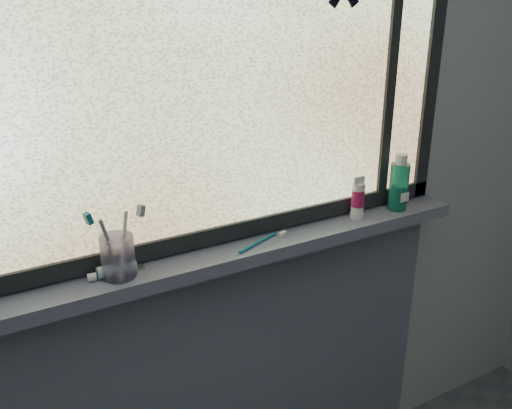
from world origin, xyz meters
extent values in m
cube|color=#9EA3A8|center=(0.00, 1.30, 1.25)|extent=(3.00, 0.01, 2.50)
cube|color=#545970|center=(0.00, 1.23, 1.00)|extent=(1.62, 0.14, 0.04)
cube|color=#545970|center=(0.00, 1.29, 0.49)|extent=(1.62, 0.02, 0.98)
cube|color=silver|center=(0.00, 1.28, 1.53)|extent=(1.50, 0.01, 1.00)
cube|color=black|center=(0.00, 1.28, 1.05)|extent=(1.60, 0.03, 0.05)
cube|color=black|center=(0.78, 1.28, 1.53)|extent=(0.05, 0.03, 1.10)
cube|color=black|center=(0.60, 1.28, 1.53)|extent=(0.03, 0.03, 1.00)
cylinder|color=#968CBA|center=(-0.31, 1.23, 1.08)|extent=(0.11, 0.11, 0.11)
cylinder|color=#1A8B6E|center=(0.63, 1.22, 1.11)|extent=(0.07, 0.07, 0.16)
cylinder|color=silver|center=(0.46, 1.23, 1.09)|extent=(0.05, 0.05, 0.10)
camera|label=1|loc=(-0.64, -0.07, 1.73)|focal=40.00mm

